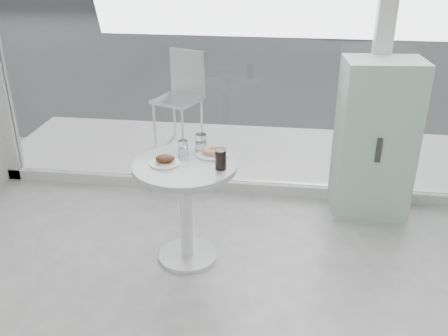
# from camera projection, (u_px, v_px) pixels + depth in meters

# --- Properties ---
(room_shell) EXTENTS (6.00, 6.00, 6.00)m
(room_shell) POSITION_uv_depth(u_px,v_px,m) (149.00, 186.00, 0.66)
(room_shell) COLOR silver
(room_shell) RESTS_ON ground
(storefront) EXTENTS (5.00, 0.14, 3.00)m
(storefront) POSITION_uv_depth(u_px,v_px,m) (280.00, 1.00, 3.92)
(storefront) COLOR silver
(storefront) RESTS_ON ground
(main_table) EXTENTS (0.72, 0.72, 0.77)m
(main_table) POSITION_uv_depth(u_px,v_px,m) (186.00, 192.00, 3.51)
(main_table) COLOR white
(main_table) RESTS_ON ground
(patio_deck) EXTENTS (5.60, 1.60, 0.05)m
(patio_deck) POSITION_uv_depth(u_px,v_px,m) (268.00, 155.00, 5.37)
(patio_deck) COLOR silver
(patio_deck) RESTS_ON ground
(street) EXTENTS (40.00, 24.00, 0.00)m
(street) POSITION_uv_depth(u_px,v_px,m) (288.00, 5.00, 16.30)
(street) COLOR #373737
(street) RESTS_ON ground
(mint_cabinet) EXTENTS (0.64, 0.46, 1.33)m
(mint_cabinet) POSITION_uv_depth(u_px,v_px,m) (375.00, 140.00, 4.08)
(mint_cabinet) COLOR #8CB2A1
(mint_cabinet) RESTS_ON ground
(patio_chair) EXTENTS (0.58, 0.58, 1.02)m
(patio_chair) POSITION_uv_depth(u_px,v_px,m) (181.00, 92.00, 5.43)
(patio_chair) COLOR white
(patio_chair) RESTS_ON patio_deck
(plate_fritter) EXTENTS (0.21, 0.21, 0.07)m
(plate_fritter) POSITION_uv_depth(u_px,v_px,m) (165.00, 160.00, 3.40)
(plate_fritter) COLOR white
(plate_fritter) RESTS_ON main_table
(plate_donut) EXTENTS (0.23, 0.23, 0.06)m
(plate_donut) POSITION_uv_depth(u_px,v_px,m) (212.00, 152.00, 3.54)
(plate_donut) COLOR white
(plate_donut) RESTS_ON main_table
(water_tumbler_a) EXTENTS (0.07, 0.07, 0.12)m
(water_tumbler_a) POSITION_uv_depth(u_px,v_px,m) (183.00, 149.00, 3.51)
(water_tumbler_a) COLOR white
(water_tumbler_a) RESTS_ON main_table
(water_tumbler_b) EXTENTS (0.08, 0.08, 0.13)m
(water_tumbler_b) POSITION_uv_depth(u_px,v_px,m) (201.00, 144.00, 3.58)
(water_tumbler_b) COLOR white
(water_tumbler_b) RESTS_ON main_table
(cola_glass) EXTENTS (0.08, 0.08, 0.14)m
(cola_glass) POSITION_uv_depth(u_px,v_px,m) (221.00, 159.00, 3.31)
(cola_glass) COLOR white
(cola_glass) RESTS_ON main_table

